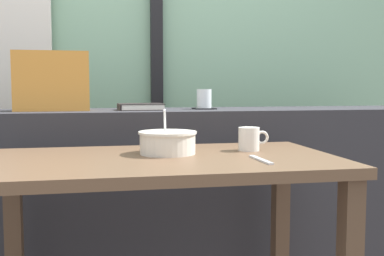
# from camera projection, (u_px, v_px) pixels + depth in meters

# --- Properties ---
(outdoor_backdrop) EXTENTS (4.80, 0.08, 2.80)m
(outdoor_backdrop) POSITION_uv_depth(u_px,v_px,m) (138.00, 12.00, 2.88)
(outdoor_backdrop) COLOR #84B293
(outdoor_backdrop) RESTS_ON ground
(window_divider_post) EXTENTS (0.07, 0.05, 2.60)m
(window_divider_post) POSITION_uv_depth(u_px,v_px,m) (157.00, 28.00, 2.84)
(window_divider_post) COLOR black
(window_divider_post) RESTS_ON ground
(dark_console_ledge) EXTENTS (2.80, 0.39, 0.85)m
(dark_console_ledge) POSITION_uv_depth(u_px,v_px,m) (154.00, 200.00, 2.24)
(dark_console_ledge) COLOR #2D2D33
(dark_console_ledge) RESTS_ON ground
(breakfast_table) EXTENTS (1.15, 0.65, 0.72)m
(breakfast_table) POSITION_uv_depth(u_px,v_px,m) (164.00, 192.00, 1.59)
(breakfast_table) COLOR brown
(breakfast_table) RESTS_ON ground
(coaster_square) EXTENTS (0.10, 0.10, 0.00)m
(coaster_square) POSITION_uv_depth(u_px,v_px,m) (204.00, 109.00, 2.26)
(coaster_square) COLOR black
(coaster_square) RESTS_ON dark_console_ledge
(juice_glass) EXTENTS (0.07, 0.07, 0.09)m
(juice_glass) POSITION_uv_depth(u_px,v_px,m) (204.00, 99.00, 2.25)
(juice_glass) COLOR white
(juice_glass) RESTS_ON coaster_square
(closed_book) EXTENTS (0.21, 0.16, 0.03)m
(closed_book) POSITION_uv_depth(u_px,v_px,m) (140.00, 107.00, 2.17)
(closed_book) COLOR black
(closed_book) RESTS_ON dark_console_ledge
(throw_pillow) EXTENTS (0.32, 0.15, 0.26)m
(throw_pillow) POSITION_uv_depth(u_px,v_px,m) (52.00, 81.00, 2.10)
(throw_pillow) COLOR #D18938
(throw_pillow) RESTS_ON dark_console_ledge
(soup_bowl) EXTENTS (0.20, 0.20, 0.16)m
(soup_bowl) POSITION_uv_depth(u_px,v_px,m) (168.00, 143.00, 1.65)
(soup_bowl) COLOR silver
(soup_bowl) RESTS_ON breakfast_table
(fork_utensil) EXTENTS (0.02, 0.17, 0.01)m
(fork_utensil) POSITION_uv_depth(u_px,v_px,m) (261.00, 160.00, 1.50)
(fork_utensil) COLOR silver
(fork_utensil) RESTS_ON breakfast_table
(ceramic_mug) EXTENTS (0.11, 0.08, 0.08)m
(ceramic_mug) POSITION_uv_depth(u_px,v_px,m) (250.00, 139.00, 1.73)
(ceramic_mug) COLOR silver
(ceramic_mug) RESTS_ON breakfast_table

